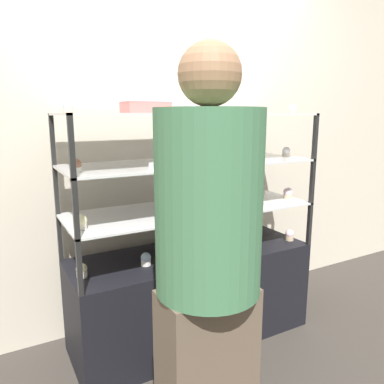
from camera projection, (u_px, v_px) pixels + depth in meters
ground_plane at (192, 335)px, 2.45m from camera, size 20.00×20.00×0.00m
back_wall at (163, 133)px, 2.54m from camera, size 8.00×0.05×2.60m
display_base at (192, 295)px, 2.39m from camera, size 1.50×0.53×0.58m
display_riser_lower at (192, 210)px, 2.28m from camera, size 1.50×0.53×0.28m
display_riser_middle at (192, 164)px, 2.22m from camera, size 1.50×0.53×0.28m
display_riser_upper at (192, 116)px, 2.17m from camera, size 1.50×0.53×0.28m
layer_cake_centerpiece at (179, 244)px, 2.30m from camera, size 0.22×0.22×0.12m
sheet_cake_frosted at (146, 106)px, 1.98m from camera, size 0.24×0.16×0.07m
cupcake_0 at (82, 271)px, 1.96m from camera, size 0.06×0.06×0.07m
cupcake_1 at (146, 259)px, 2.12m from camera, size 0.06×0.06×0.07m
cupcake_2 at (250, 244)px, 2.37m from camera, size 0.06×0.06×0.07m
cupcake_3 at (289, 235)px, 2.54m from camera, size 0.06×0.06×0.07m
price_tag_0 at (224, 259)px, 2.16m from camera, size 0.04×0.00×0.04m
cupcake_4 at (81, 222)px, 1.85m from camera, size 0.06×0.06×0.07m
cupcake_5 at (195, 204)px, 2.24m from camera, size 0.06×0.06×0.07m
cupcake_6 at (288, 193)px, 2.53m from camera, size 0.06×0.06×0.07m
price_tag_1 at (175, 219)px, 1.95m from camera, size 0.04×0.00×0.04m
cupcake_7 at (76, 166)px, 1.83m from camera, size 0.05×0.05×0.06m
cupcake_8 at (165, 161)px, 2.01m from camera, size 0.05×0.05×0.06m
cupcake_9 at (234, 156)px, 2.26m from camera, size 0.05×0.05×0.06m
cupcake_10 at (286, 152)px, 2.51m from camera, size 0.05×0.05×0.06m
price_tag_2 at (152, 167)px, 1.84m from camera, size 0.04×0.00×0.04m
cupcake_11 at (68, 107)px, 1.77m from camera, size 0.05×0.05×0.06m
cupcake_12 at (202, 108)px, 2.06m from camera, size 0.05×0.05×0.06m
cupcake_13 at (293, 109)px, 2.43m from camera, size 0.05×0.05×0.06m
price_tag_3 at (192, 109)px, 1.89m from camera, size 0.04×0.00×0.04m
customer_figure at (208, 261)px, 1.38m from camera, size 0.39×0.39×1.66m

